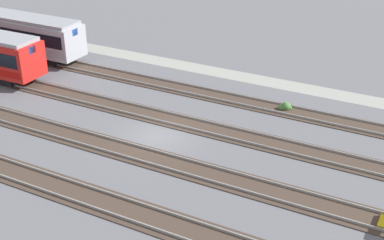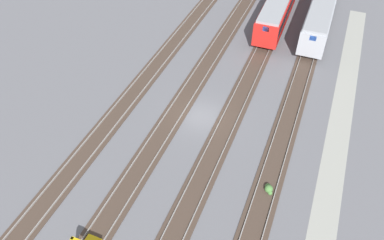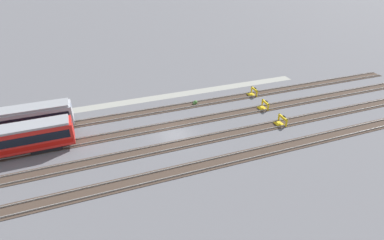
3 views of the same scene
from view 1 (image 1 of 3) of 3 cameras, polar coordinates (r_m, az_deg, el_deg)
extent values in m
plane|color=slate|center=(34.51, -3.68, -1.80)|extent=(400.00, 400.00, 0.00)
cube|color=#9E9E93|center=(44.27, 4.49, 4.79)|extent=(54.00, 2.00, 0.01)
cube|color=#47382D|center=(40.45, 1.89, 2.73)|extent=(90.00, 2.23, 0.06)
cube|color=gray|center=(39.82, 1.43, 2.50)|extent=(90.00, 0.07, 0.15)
cube|color=gray|center=(41.00, 2.33, 3.22)|extent=(90.00, 0.07, 0.15)
cube|color=#47382D|center=(36.41, -1.63, -0.10)|extent=(90.00, 2.24, 0.06)
cube|color=gray|center=(35.81, -2.19, -0.40)|extent=(90.00, 0.07, 0.15)
cube|color=gray|center=(36.93, -1.08, 0.49)|extent=(90.00, 0.07, 0.15)
cube|color=#47382D|center=(32.65, -5.99, -3.61)|extent=(90.00, 2.24, 0.06)
cube|color=gray|center=(32.09, -6.70, -4.01)|extent=(90.00, 0.07, 0.15)
cube|color=gray|center=(33.12, -5.31, -2.90)|extent=(90.00, 0.07, 0.15)
cube|color=#47382D|center=(29.28, -11.46, -7.94)|extent=(90.00, 2.23, 0.06)
cube|color=gray|center=(28.78, -12.37, -8.45)|extent=(90.00, 0.07, 0.15)
cube|color=gray|center=(29.68, -10.62, -7.10)|extent=(90.00, 0.07, 0.15)
cube|color=blue|center=(42.54, -16.72, 7.18)|extent=(0.09, 0.70, 0.56)
cube|color=black|center=(45.73, -19.41, 4.50)|extent=(3.63, 2.30, 0.70)
cube|color=blue|center=(46.05, -12.41, 9.13)|extent=(0.08, 0.70, 0.56)
cube|color=black|center=(49.04, -15.19, 6.55)|extent=(3.61, 2.26, 0.70)
sphere|color=#4C7F3D|center=(38.51, 9.99, 1.45)|extent=(0.64, 0.64, 0.64)
sphere|color=#4C7F3D|center=(38.53, 9.50, 1.34)|extent=(0.44, 0.44, 0.44)
sphere|color=#4C7F3D|center=(38.67, 10.37, 1.29)|extent=(0.36, 0.36, 0.36)
camera|label=2|loc=(36.09, 48.47, 31.19)|focal=35.00mm
camera|label=3|loc=(27.31, -84.11, 15.92)|focal=28.00mm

